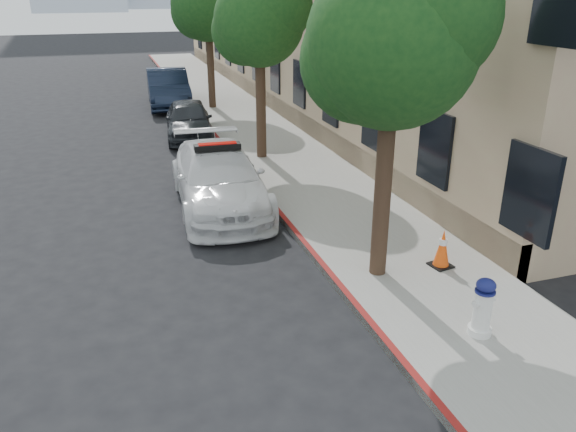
# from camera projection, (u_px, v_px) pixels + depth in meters

# --- Properties ---
(ground) EXTENTS (120.00, 120.00, 0.00)m
(ground) POSITION_uv_depth(u_px,v_px,m) (204.00, 255.00, 11.39)
(ground) COLOR black
(ground) RESTS_ON ground
(sidewalk) EXTENTS (3.20, 50.00, 0.15)m
(sidewalk) POSITION_uv_depth(u_px,v_px,m) (251.00, 128.00, 21.18)
(sidewalk) COLOR gray
(sidewalk) RESTS_ON ground
(curb_strip) EXTENTS (0.12, 50.00, 0.15)m
(curb_strip) POSITION_uv_depth(u_px,v_px,m) (211.00, 131.00, 20.74)
(curb_strip) COLOR maroon
(curb_strip) RESTS_ON ground
(tree_near) EXTENTS (2.92, 2.82, 5.62)m
(tree_near) POSITION_uv_depth(u_px,v_px,m) (395.00, 40.00, 8.83)
(tree_near) COLOR black
(tree_near) RESTS_ON sidewalk
(tree_mid) EXTENTS (2.77, 2.64, 5.43)m
(tree_mid) POSITION_uv_depth(u_px,v_px,m) (260.00, 20.00, 15.91)
(tree_mid) COLOR black
(tree_mid) RESTS_ON sidewalk
(tree_far) EXTENTS (3.10, 3.00, 5.81)m
(tree_far) POSITION_uv_depth(u_px,v_px,m) (208.00, 3.00, 22.85)
(tree_far) COLOR black
(tree_far) RESTS_ON sidewalk
(police_car) EXTENTS (2.33, 5.15, 1.61)m
(police_car) POSITION_uv_depth(u_px,v_px,m) (219.00, 178.00, 13.61)
(police_car) COLOR silver
(police_car) RESTS_ON ground
(parked_car_mid) EXTENTS (1.98, 4.06, 1.33)m
(parked_car_mid) POSITION_uv_depth(u_px,v_px,m) (189.00, 120.00, 19.82)
(parked_car_mid) COLOR black
(parked_car_mid) RESTS_ON ground
(parked_car_far) EXTENTS (1.98, 5.01, 1.62)m
(parked_car_far) POSITION_uv_depth(u_px,v_px,m) (168.00, 88.00, 25.05)
(parked_car_far) COLOR black
(parked_car_far) RESTS_ON ground
(fire_hydrant) EXTENTS (0.40, 0.36, 0.94)m
(fire_hydrant) POSITION_uv_depth(u_px,v_px,m) (483.00, 307.00, 8.40)
(fire_hydrant) COLOR white
(fire_hydrant) RESTS_ON sidewalk
(traffic_cone) EXTENTS (0.44, 0.44, 0.74)m
(traffic_cone) POSITION_uv_depth(u_px,v_px,m) (442.00, 248.00, 10.49)
(traffic_cone) COLOR black
(traffic_cone) RESTS_ON sidewalk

